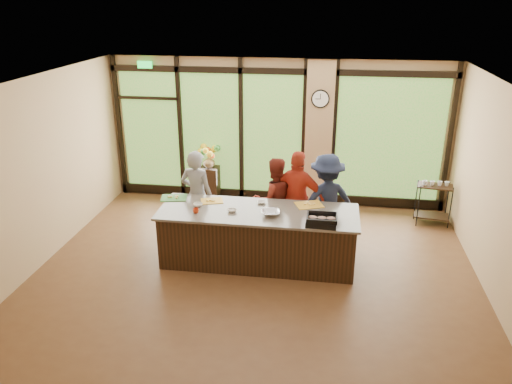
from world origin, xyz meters
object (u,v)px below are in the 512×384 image
(cook_right, at_px, (326,200))
(island_base, at_px, (258,238))
(flower_stand, at_px, (210,184))
(bar_cart, at_px, (434,198))
(cook_left, at_px, (197,196))
(roasting_pan, at_px, (322,222))

(cook_right, bearing_deg, island_base, 13.42)
(island_base, bearing_deg, cook_right, 37.91)
(flower_stand, bearing_deg, bar_cart, -5.27)
(cook_left, relative_size, bar_cart, 1.90)
(roasting_pan, bearing_deg, cook_right, 91.72)
(island_base, bearing_deg, bar_cart, 32.44)
(island_base, bearing_deg, cook_left, 149.91)
(island_base, height_order, roasting_pan, roasting_pan)
(island_base, height_order, cook_right, cook_right)
(cook_left, xyz_separation_m, cook_right, (2.27, 0.14, -0.00))
(island_base, distance_m, roasting_pan, 1.20)
(cook_right, distance_m, flower_stand, 2.99)
(cook_right, distance_m, bar_cart, 2.35)
(flower_stand, bearing_deg, roasting_pan, -48.43)
(bar_cart, bearing_deg, island_base, -139.00)
(bar_cart, bearing_deg, flower_stand, -177.52)
(cook_right, bearing_deg, roasting_pan, 63.13)
(cook_left, bearing_deg, island_base, 162.27)
(flower_stand, distance_m, bar_cart, 4.53)
(roasting_pan, xyz_separation_m, flower_stand, (-2.42, 2.81, -0.58))
(cook_left, distance_m, flower_stand, 1.82)
(cook_left, height_order, cook_right, cook_left)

